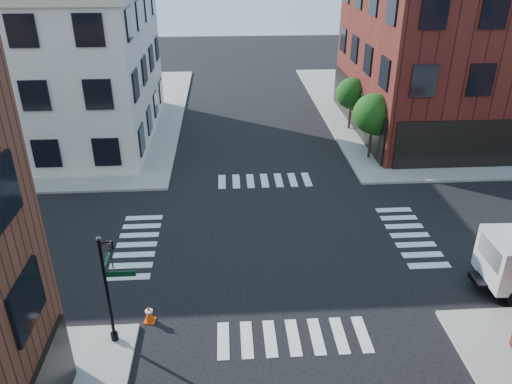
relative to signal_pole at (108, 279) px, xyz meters
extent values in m
plane|color=black|center=(6.72, 6.68, -2.86)|extent=(120.00, 120.00, 0.00)
cube|color=gray|center=(27.72, 27.68, -2.78)|extent=(30.00, 30.00, 0.15)
cube|color=gray|center=(-14.28, 27.68, -2.78)|extent=(30.00, 30.00, 0.15)
cylinder|color=black|center=(14.22, 16.68, -1.97)|extent=(0.18, 0.18, 1.47)
cylinder|color=black|center=(14.22, 16.68, -1.24)|extent=(0.12, 0.12, 1.47)
sphere|color=#0F340E|center=(14.22, 16.68, 0.44)|extent=(2.69, 2.69, 2.69)
sphere|color=#0F340E|center=(14.47, 16.58, -0.10)|extent=(1.85, 1.85, 1.85)
cylinder|color=black|center=(14.22, 22.68, -2.04)|extent=(0.18, 0.18, 1.33)
cylinder|color=black|center=(14.22, 22.68, -1.38)|extent=(0.12, 0.12, 1.33)
sphere|color=#0F340E|center=(14.22, 22.68, 0.14)|extent=(2.43, 2.43, 2.43)
sphere|color=#0F340E|center=(14.47, 22.58, -0.35)|extent=(1.67, 1.67, 1.67)
cylinder|color=black|center=(-0.08, -0.12, -0.56)|extent=(0.12, 0.12, 4.60)
cylinder|color=black|center=(-0.08, -0.12, -2.56)|extent=(0.28, 0.28, 0.30)
cube|color=#053819|center=(0.47, -0.12, 0.29)|extent=(1.10, 0.03, 0.22)
cube|color=#053819|center=(-0.08, 0.43, 0.54)|extent=(0.03, 1.10, 0.22)
imported|color=black|center=(0.27, -0.02, 1.04)|extent=(0.22, 0.18, 1.10)
imported|color=black|center=(-0.18, 0.23, 1.04)|extent=(0.18, 0.22, 1.10)
cube|color=silver|center=(16.29, 2.02, -1.26)|extent=(2.14, 2.54, 2.07)
cube|color=black|center=(15.31, 2.05, -0.89)|extent=(0.16, 1.97, 0.93)
cylinder|color=black|center=(16.32, 3.10, -2.34)|extent=(1.04, 0.39, 1.03)
cube|color=#F24F0A|center=(1.09, 0.98, -2.84)|extent=(0.48, 0.48, 0.04)
cone|color=#F24F0A|center=(1.09, 0.98, -2.47)|extent=(0.46, 0.46, 0.78)
cylinder|color=white|center=(1.09, 0.98, -2.36)|extent=(0.30, 0.30, 0.09)
camera|label=1|loc=(4.34, -14.77, 10.86)|focal=35.00mm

